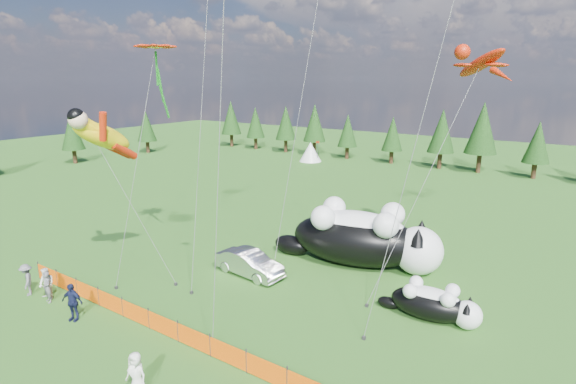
% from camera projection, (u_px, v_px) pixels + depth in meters
% --- Properties ---
extents(ground, '(160.00, 160.00, 0.00)m').
position_uv_depth(ground, '(209.00, 309.00, 23.47)').
color(ground, '#0C3509').
rests_on(ground, ground).
extents(safety_fence, '(22.06, 0.06, 1.10)m').
position_uv_depth(safety_fence, '(163.00, 325.00, 20.93)').
color(safety_fence, '#262626').
rests_on(safety_fence, ground).
extents(tree_line, '(90.00, 4.00, 8.00)m').
position_uv_depth(tree_line, '(448.00, 139.00, 58.68)').
color(tree_line, black).
rests_on(tree_line, ground).
extents(festival_tents, '(50.00, 3.20, 2.80)m').
position_uv_depth(festival_tents, '(536.00, 175.00, 49.34)').
color(festival_tents, white).
rests_on(festival_tents, ground).
extents(cat_large, '(11.09, 5.50, 4.03)m').
position_uv_depth(cat_large, '(364.00, 237.00, 28.54)').
color(cat_large, black).
rests_on(cat_large, ground).
extents(cat_small, '(5.17, 2.04, 1.87)m').
position_uv_depth(cat_small, '(434.00, 303.00, 22.21)').
color(cat_small, black).
rests_on(cat_small, ground).
extents(car, '(4.75, 2.04, 1.52)m').
position_uv_depth(car, '(250.00, 263.00, 27.34)').
color(car, silver).
rests_on(car, ground).
extents(spectator_a, '(0.67, 0.50, 1.70)m').
position_uv_depth(spectator_a, '(47.00, 287.00, 23.99)').
color(spectator_a, '#5E5D62').
rests_on(spectator_a, ground).
extents(spectator_b, '(0.92, 0.61, 1.77)m').
position_uv_depth(spectator_b, '(47.00, 284.00, 24.32)').
color(spectator_b, white).
rests_on(spectator_b, ground).
extents(spectator_c, '(1.28, 0.93, 1.96)m').
position_uv_depth(spectator_c, '(72.00, 302.00, 22.14)').
color(spectator_c, '#151B3C').
rests_on(spectator_c, ground).
extents(spectator_d, '(1.31, 1.13, 1.81)m').
position_uv_depth(spectator_d, '(27.00, 280.00, 24.76)').
color(spectator_d, '#5E5D62').
rests_on(spectator_d, ground).
extents(spectator_e, '(0.96, 0.72, 1.77)m').
position_uv_depth(spectator_e, '(136.00, 374.00, 16.90)').
color(spectator_e, white).
rests_on(spectator_e, ground).
extents(superhero_kite, '(5.98, 4.35, 10.81)m').
position_uv_depth(superhero_kite, '(102.00, 136.00, 25.15)').
color(superhero_kite, yellow).
rests_on(superhero_kite, ground).
extents(gecko_kite, '(6.35, 12.83, 15.92)m').
position_uv_depth(gecko_kite, '(481.00, 63.00, 26.98)').
color(gecko_kite, red).
rests_on(gecko_kite, ground).
extents(flower_kite, '(2.93, 6.10, 14.14)m').
position_uv_depth(flower_kite, '(155.00, 50.00, 26.41)').
color(flower_kite, red).
rests_on(flower_kite, ground).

